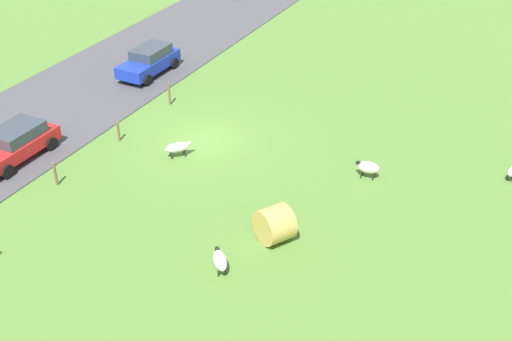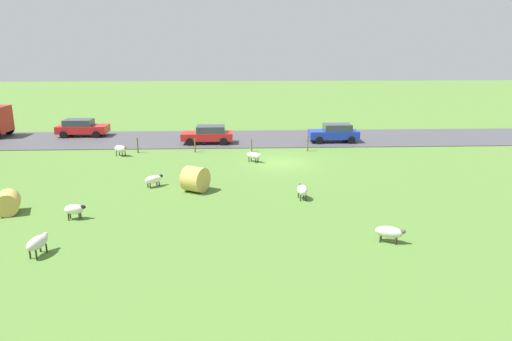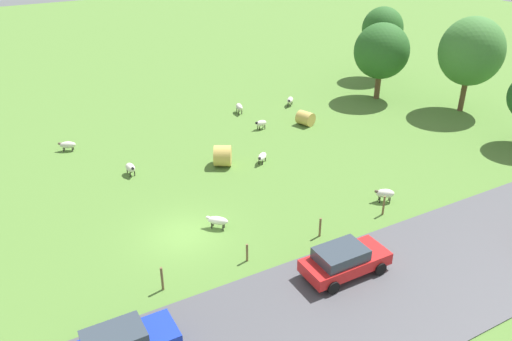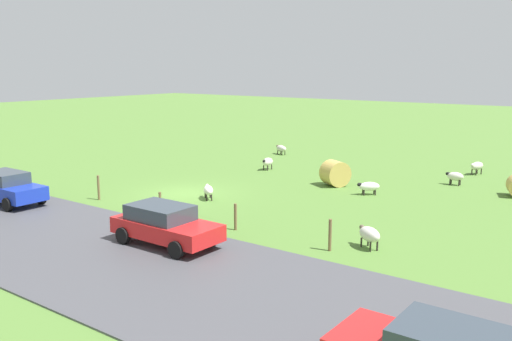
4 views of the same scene
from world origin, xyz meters
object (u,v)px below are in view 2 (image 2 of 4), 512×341
object	(u,v)px
sheep_3	(302,190)
sheep_6	(121,149)
sheep_4	(389,232)
car_0	(82,127)
hay_bale_1	(8,203)
car_3	(208,134)
sheep_7	(254,155)
car_1	(334,133)
sheep_2	(154,179)
sheep_0	(74,209)
hay_bale_0	(195,179)
sheep_5	(37,243)

from	to	relation	value
sheep_3	sheep_6	size ratio (longest dim) A/B	0.91
sheep_3	sheep_4	size ratio (longest dim) A/B	0.86
car_0	sheep_6	bearing A→B (deg)	-146.00
hay_bale_1	car_3	size ratio (longest dim) A/B	0.29
sheep_7	car_1	xyz separation A→B (m)	(6.65, -7.23, 0.38)
sheep_2	car_1	world-z (taller)	car_1
sheep_0	sheep_2	xyz separation A→B (m)	(5.20, -2.89, -0.05)
sheep_7	hay_bale_0	size ratio (longest dim) A/B	0.82
hay_bale_1	sheep_3	bearing A→B (deg)	-84.03
hay_bale_0	sheep_2	bearing A→B (deg)	69.17
sheep_5	hay_bale_1	xyz separation A→B (m)	(4.94, 3.45, 0.01)
hay_bale_0	car_0	xyz separation A→B (m)	(17.05, 11.76, 0.15)
sheep_4	car_0	bearing A→B (deg)	39.85
sheep_3	sheep_4	distance (m)	6.53
car_1	hay_bale_0	bearing A→B (deg)	141.06
sheep_6	car_3	size ratio (longest dim) A/B	0.28
sheep_2	hay_bale_1	distance (m)	7.73
sheep_7	sheep_2	bearing A→B (deg)	133.32
sheep_7	car_0	size ratio (longest dim) A/B	0.26
sheep_3	car_3	distance (m)	16.17
sheep_0	hay_bale_0	size ratio (longest dim) A/B	0.71
sheep_6	car_1	size ratio (longest dim) A/B	0.29
sheep_0	car_3	xyz separation A→B (m)	(17.56, -5.44, 0.34)
sheep_7	car_0	xyz separation A→B (m)	(10.28, 15.37, 0.38)
sheep_0	car_0	world-z (taller)	car_0
sheep_6	sheep_7	distance (m)	10.26
sheep_0	hay_bale_1	xyz separation A→B (m)	(0.96, 3.57, 0.06)
sheep_6	hay_bale_0	distance (m)	11.10
sheep_4	car_1	distance (m)	21.10
sheep_3	car_3	bearing A→B (deg)	21.46
sheep_7	hay_bale_1	bearing A→B (deg)	128.54
sheep_5	sheep_6	size ratio (longest dim) A/B	1.08
sheep_7	sheep_4	bearing A→B (deg)	-160.12
sheep_4	hay_bale_1	xyz separation A→B (m)	(4.30, 17.80, 0.10)
sheep_6	sheep_2	bearing A→B (deg)	-154.67
sheep_2	car_0	distance (m)	18.54
car_0	sheep_7	bearing A→B (deg)	-123.78
sheep_5	car_3	xyz separation A→B (m)	(21.54, -5.56, 0.29)
sheep_0	hay_bale_1	distance (m)	3.70
sheep_3	sheep_6	xyz separation A→B (m)	(10.79, 12.30, 0.03)
hay_bale_0	sheep_5	bearing A→B (deg)	145.95
sheep_2	car_0	world-z (taller)	car_0
sheep_7	car_3	xyz separation A→B (m)	(6.56, 3.60, 0.36)
sheep_3	hay_bale_1	xyz separation A→B (m)	(-1.56, 14.92, 0.03)
sheep_4	sheep_5	distance (m)	14.36
sheep_6	hay_bale_0	size ratio (longest dim) A/B	0.84
sheep_3	sheep_4	xyz separation A→B (m)	(-5.86, -2.88, -0.06)
sheep_7	car_3	size ratio (longest dim) A/B	0.27
sheep_6	car_0	world-z (taller)	car_0
car_3	sheep_2	bearing A→B (deg)	168.35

